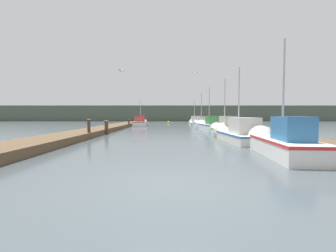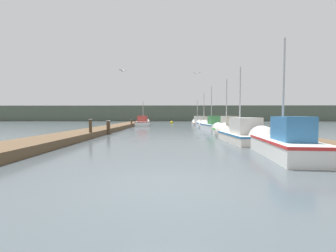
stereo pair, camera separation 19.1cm
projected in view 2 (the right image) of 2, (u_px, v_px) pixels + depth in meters
The scene contains 18 objects.
ground_plane at pixel (168, 186), 5.03m from camera, with size 200.00×200.00×0.00m.
dock_left at pixel (103, 130), 21.12m from camera, with size 2.40×40.00×0.41m.
dock_right at pixel (240, 130), 20.89m from camera, with size 2.40×40.00×0.41m.
distant_shore_ridge at pixel (172, 114), 65.35m from camera, with size 120.00×16.00×4.04m.
fishing_boat_0 at pixel (280, 143), 9.00m from camera, with size 1.96×5.20×4.95m.
fishing_boat_1 at pixel (237, 134), 13.89m from camera, with size 1.87×5.69×4.97m.
fishing_boat_2 at pixel (226, 129), 17.99m from camera, with size 1.64×4.67×4.86m.
fishing_boat_3 at pixel (210, 126), 23.57m from camera, with size 1.97×5.83×4.92m.
fishing_boat_4 at pixel (204, 124), 28.37m from camera, with size 1.66×4.54×4.69m.
fishing_boat_5 at pixel (143, 123), 32.87m from camera, with size 1.86×5.55×4.04m.
fishing_boat_6 at pixel (197, 122), 36.84m from camera, with size 1.79×6.01×4.50m.
mooring_piling_0 at pixel (90, 129), 15.26m from camera, with size 0.23×0.23×1.32m.
mooring_piling_1 at pixel (131, 123), 30.35m from camera, with size 0.25×0.25×1.02m.
mooring_piling_2 at pixel (268, 136), 11.71m from camera, with size 0.24×0.24×0.96m.
mooring_piling_3 at pixel (108, 127), 18.64m from camera, with size 0.34×0.34×1.14m.
channel_buoy at pixel (172, 122), 43.21m from camera, with size 0.58×0.58×1.08m.
seagull_lead at pixel (197, 73), 19.38m from camera, with size 0.56×0.30×0.12m.
seagull_1 at pixel (123, 71), 14.36m from camera, with size 0.42×0.51×0.12m.
Camera 2 is at (0.08, -4.96, 1.59)m, focal length 24.00 mm.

